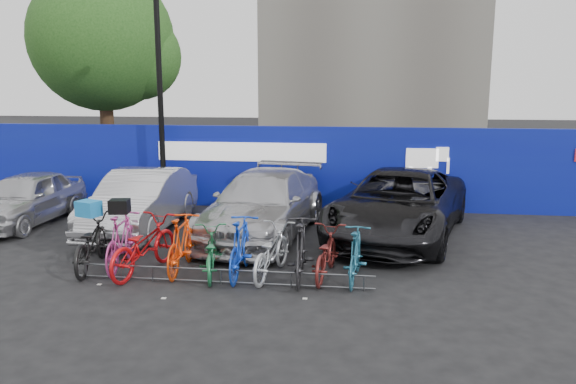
% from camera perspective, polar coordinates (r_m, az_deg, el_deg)
% --- Properties ---
extents(ground, '(100.00, 100.00, 0.00)m').
position_cam_1_polar(ground, '(11.02, -6.07, -8.24)').
color(ground, black).
rests_on(ground, ground).
extents(hoarding, '(22.00, 0.18, 2.40)m').
position_cam_1_polar(hoarding, '(16.48, -1.28, 2.55)').
color(hoarding, '#0A1396').
rests_on(hoarding, ground).
extents(tree, '(5.40, 5.20, 7.80)m').
position_cam_1_polar(tree, '(22.24, -17.74, 14.21)').
color(tree, '#382314').
rests_on(tree, ground).
extents(lamppost, '(0.25, 0.50, 6.11)m').
position_cam_1_polar(lamppost, '(16.52, -12.86, 9.51)').
color(lamppost, black).
rests_on(lamppost, ground).
extents(bike_rack, '(5.60, 0.03, 0.30)m').
position_cam_1_polar(bike_rack, '(10.42, -6.86, -8.46)').
color(bike_rack, '#595B60').
rests_on(bike_rack, ground).
extents(car_0, '(1.67, 4.02, 1.36)m').
position_cam_1_polar(car_0, '(16.13, -25.09, -0.56)').
color(car_0, '#B0B1B5').
rests_on(car_0, ground).
extents(car_1, '(1.63, 4.56, 1.50)m').
position_cam_1_polar(car_1, '(14.37, -14.69, -0.90)').
color(car_1, '#B3B3B8').
rests_on(car_1, ground).
extents(car_2, '(2.84, 5.50, 1.52)m').
position_cam_1_polar(car_2, '(13.48, -2.53, -1.26)').
color(car_2, '#B5B5BA').
rests_on(car_2, ground).
extents(car_3, '(4.04, 6.20, 1.59)m').
position_cam_1_polar(car_3, '(13.58, 11.18, -1.23)').
color(car_3, black).
rests_on(car_3, ground).
extents(bike_0, '(1.04, 2.13, 1.07)m').
position_cam_1_polar(bike_0, '(11.75, -19.38, -4.87)').
color(bike_0, black).
rests_on(bike_0, ground).
extents(bike_1, '(0.72, 1.92, 1.13)m').
position_cam_1_polar(bike_1, '(11.58, -16.56, -4.78)').
color(bike_1, '#C13E90').
rests_on(bike_1, ground).
extents(bike_2, '(1.18, 2.18, 1.09)m').
position_cam_1_polar(bike_2, '(11.19, -14.47, -5.31)').
color(bike_2, red).
rests_on(bike_2, ground).
extents(bike_3, '(0.59, 1.88, 1.12)m').
position_cam_1_polar(bike_3, '(11.10, -10.76, -5.19)').
color(bike_3, '#FF430B').
rests_on(bike_3, ground).
extents(bike_4, '(0.98, 1.83, 0.91)m').
position_cam_1_polar(bike_4, '(10.81, -7.92, -6.13)').
color(bike_4, '#1F6E3D').
rests_on(bike_4, ground).
extents(bike_5, '(0.54, 1.89, 1.14)m').
position_cam_1_polar(bike_5, '(10.70, -4.81, -5.61)').
color(bike_5, '#123BC5').
rests_on(bike_5, ground).
extents(bike_6, '(0.96, 1.94, 0.97)m').
position_cam_1_polar(bike_6, '(10.67, -1.74, -6.08)').
color(bike_6, '#B6BABF').
rests_on(bike_6, ground).
extents(bike_7, '(0.62, 1.94, 1.15)m').
position_cam_1_polar(bike_7, '(10.47, 1.31, -5.90)').
color(bike_7, black).
rests_on(bike_7, ground).
extents(bike_8, '(0.84, 1.85, 0.94)m').
position_cam_1_polar(bike_8, '(10.65, 3.83, -6.24)').
color(bike_8, maroon).
rests_on(bike_8, ground).
extents(bike_9, '(0.64, 1.73, 1.02)m').
position_cam_1_polar(bike_9, '(10.46, 6.87, -6.37)').
color(bike_9, '#215E78').
rests_on(bike_9, ground).
extents(cargo_crate, '(0.51, 0.45, 0.30)m').
position_cam_1_polar(cargo_crate, '(11.59, -19.60, -1.60)').
color(cargo_crate, '#1B7FCD').
rests_on(cargo_crate, bike_0).
extents(cargo_topcase, '(0.41, 0.38, 0.27)m').
position_cam_1_polar(cargo_topcase, '(11.41, -16.75, -1.40)').
color(cargo_topcase, black).
rests_on(cargo_topcase, bike_1).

